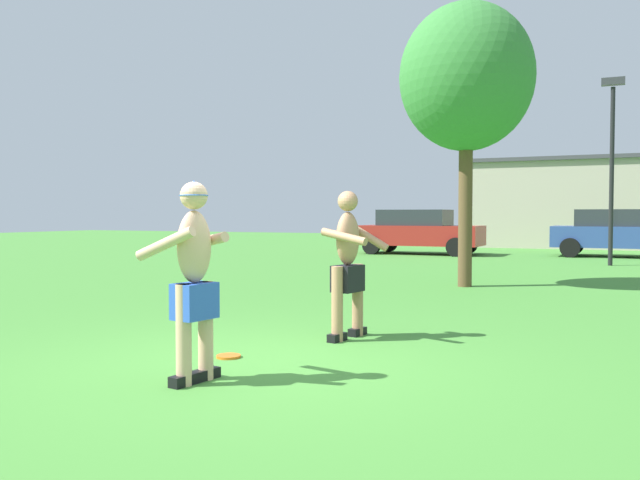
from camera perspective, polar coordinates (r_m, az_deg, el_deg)
The scene contains 9 objects.
ground_plane at distance 6.39m, azimuth -5.30°, elevation -10.64°, with size 80.00×80.00×0.00m, color #428433.
player_with_cap at distance 5.69m, azimuth -10.76°, elevation -2.71°, with size 0.66×0.64×1.71m.
player_in_black at distance 7.58m, azimuth 2.43°, elevation -1.79°, with size 0.65×0.71×1.69m.
frisbee at distance 6.75m, azimuth -7.85°, elevation -9.85°, with size 0.24×0.24×0.03m, color orange.
car_red_near_post at distance 23.93m, azimuth 8.47°, elevation 0.78°, with size 4.33×2.08×1.58m.
car_blue_mid_lot at distance 24.13m, azimuth 24.25°, elevation 0.61°, with size 4.31×2.05×1.58m.
lamp_post at distance 20.10m, azimuth 23.75°, elevation 7.13°, with size 0.60×0.24×5.15m.
outbuilding_behind_lot at distance 31.94m, azimuth 25.40°, elevation 2.86°, with size 13.51×7.16×3.77m.
tree_left_field at distance 13.58m, azimuth 12.44°, elevation 13.37°, with size 2.60×2.60×5.52m.
Camera 1 is at (3.10, -5.40, 1.42)m, focal length 37.34 mm.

